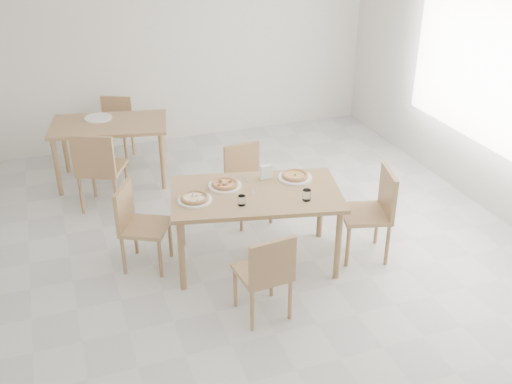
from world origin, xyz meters
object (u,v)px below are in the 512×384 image
object	(u,v)px
plate_margherita	(295,178)
napkin_holder	(266,172)
plate_mushroom	(195,200)
plate_empty	(98,118)
chair_north	(246,177)
tumbler_a	(242,200)
pizza_pepperoni	(225,184)
tumbler_b	(307,195)
plate_pepperoni	(225,186)
chair_back_s	(99,166)
chair_east	(374,207)
chair_south	(267,271)
pizza_mushroom	(195,198)
pizza_margherita	(295,175)
chair_west	(137,221)
second_table	(109,130)
main_table	(256,200)
chair_back_n	(116,124)

from	to	relation	value
plate_margherita	napkin_holder	bearing A→B (deg)	162.27
plate_mushroom	plate_empty	distance (m)	2.47
chair_north	tumbler_a	bearing A→B (deg)	-117.04
pizza_pepperoni	tumbler_b	bearing A→B (deg)	-38.98
chair_north	tumbler_b	xyz separation A→B (m)	(0.18, -1.15, 0.32)
plate_pepperoni	chair_back_s	size ratio (longest dim) A/B	0.34
napkin_holder	chair_east	bearing A→B (deg)	-31.95
chair_south	pizza_mushroom	bearing A→B (deg)	-72.59
plate_margherita	pizza_margherita	distance (m)	0.02
plate_pepperoni	pizza_pepperoni	size ratio (longest dim) A/B	0.97
chair_west	chair_east	distance (m)	2.25
plate_margherita	second_table	xyz separation A→B (m)	(-1.49, 2.11, -0.10)
chair_west	pizza_margherita	size ratio (longest dim) A/B	2.44
chair_south	plate_empty	size ratio (longest dim) A/B	2.50
chair_south	pizza_mushroom	world-z (taller)	chair_south
main_table	pizza_margherita	size ratio (longest dim) A/B	5.03
main_table	chair_back_n	world-z (taller)	chair_back_n
plate_pepperoni	tumbler_b	xyz separation A→B (m)	(0.61, -0.49, 0.04)
napkin_holder	plate_empty	size ratio (longest dim) A/B	0.44
plate_margherita	plate_empty	world-z (taller)	same
chair_back_s	chair_back_n	bearing A→B (deg)	-79.39
main_table	plate_margherita	xyz separation A→B (m)	(0.45, 0.14, 0.09)
pizza_pepperoni	napkin_holder	bearing A→B (deg)	4.02
plate_margherita	tumbler_a	size ratio (longest dim) A/B	3.68
chair_south	pizza_margherita	xyz separation A→B (m)	(0.66, 0.98, 0.31)
chair_north	plate_empty	xyz separation A→B (m)	(-1.33, 1.58, 0.28)
second_table	chair_back_n	xyz separation A→B (m)	(0.15, 0.67, -0.19)
pizza_pepperoni	chair_west	bearing A→B (deg)	171.89
main_table	napkin_holder	xyz separation A→B (m)	(0.18, 0.23, 0.15)
pizza_margherita	tumbler_b	world-z (taller)	tumbler_b
pizza_pepperoni	plate_empty	xyz separation A→B (m)	(-0.91, 2.23, -0.02)
chair_north	plate_empty	size ratio (longest dim) A/B	2.51
plate_pepperoni	tumbler_b	bearing A→B (deg)	-38.98
pizza_margherita	napkin_holder	world-z (taller)	napkin_holder
pizza_pepperoni	second_table	bearing A→B (deg)	111.51
chair_north	napkin_holder	bearing A→B (deg)	-97.31
chair_east	plate_margherita	world-z (taller)	chair_east
napkin_holder	plate_empty	xyz separation A→B (m)	(-1.32, 2.21, -0.06)
chair_back_n	plate_empty	world-z (taller)	chair_back_n
plate_mushroom	tumbler_a	bearing A→B (deg)	-29.55
chair_west	pizza_pepperoni	world-z (taller)	chair_west
napkin_holder	pizza_margherita	bearing A→B (deg)	-21.29
chair_east	plate_pepperoni	size ratio (longest dim) A/B	2.88
main_table	pizza_margherita	bearing A→B (deg)	30.44
main_table	chair_north	size ratio (longest dim) A/B	2.08
pizza_margherita	tumbler_b	size ratio (longest dim) A/B	3.37
chair_back_s	plate_mushroom	bearing A→B (deg)	140.39
pizza_pepperoni	pizza_margherita	bearing A→B (deg)	-4.70
chair_south	napkin_holder	xyz separation A→B (m)	(0.39, 1.07, 0.34)
chair_north	tumbler_a	distance (m)	1.15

